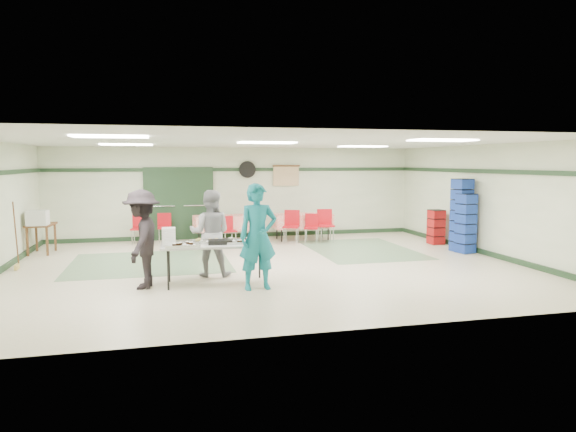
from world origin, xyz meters
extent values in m
plane|color=beige|center=(0.00, 0.00, 0.00)|extent=(11.00, 11.00, 0.00)
plane|color=silver|center=(0.00, 0.00, 2.70)|extent=(11.00, 11.00, 0.00)
plane|color=beige|center=(0.00, 4.50, 1.35)|extent=(11.00, 0.00, 11.00)
plane|color=beige|center=(0.00, -4.50, 1.35)|extent=(11.00, 0.00, 11.00)
plane|color=beige|center=(5.50, 0.00, 1.35)|extent=(0.00, 9.00, 9.00)
cube|color=#1C341E|center=(0.00, 4.47, 2.05)|extent=(11.00, 0.06, 0.10)
cube|color=#1C341E|center=(0.00, 4.47, 0.06)|extent=(11.00, 0.06, 0.12)
cube|color=#1C341E|center=(5.47, 0.00, 2.05)|extent=(0.06, 9.00, 0.10)
cube|color=#1C341E|center=(5.47, 0.00, 0.06)|extent=(0.06, 9.00, 0.12)
cube|color=gray|center=(-2.50, 1.00, 0.00)|extent=(3.50, 3.00, 0.01)
cube|color=gray|center=(2.80, 1.50, 0.00)|extent=(2.50, 3.50, 0.01)
cube|color=#989A98|center=(-2.20, 4.44, 1.05)|extent=(0.90, 0.06, 2.10)
cube|color=#989A98|center=(-1.25, 4.44, 1.05)|extent=(0.90, 0.06, 2.10)
cube|color=#1C341E|center=(-1.73, 4.42, 1.05)|extent=(2.00, 0.03, 2.15)
cylinder|color=black|center=(0.30, 4.44, 2.05)|extent=(0.50, 0.10, 0.50)
cube|color=tan|center=(1.50, 4.44, 1.85)|extent=(0.80, 0.02, 0.60)
cube|color=#B3B4AE|center=(-1.26, -1.37, 0.74)|extent=(2.03, 0.89, 0.04)
cylinder|color=black|center=(-2.14, -1.66, 0.36)|extent=(0.04, 0.04, 0.72)
cylinder|color=black|center=(-0.40, -1.73, 0.36)|extent=(0.04, 0.04, 0.72)
cylinder|color=black|center=(-2.11, -1.01, 0.36)|extent=(0.04, 0.04, 0.72)
cylinder|color=black|center=(-0.38, -1.09, 0.36)|extent=(0.04, 0.04, 0.72)
cube|color=silver|center=(-0.76, -1.37, 0.77)|extent=(0.63, 0.49, 0.02)
cube|color=silver|center=(-1.41, -1.20, 0.77)|extent=(0.54, 0.42, 0.02)
cube|color=silver|center=(-1.87, -1.51, 0.77)|extent=(0.62, 0.48, 0.02)
cube|color=black|center=(-1.19, -1.44, 0.80)|extent=(0.45, 0.29, 0.08)
cube|color=white|center=(-2.11, -1.36, 0.92)|extent=(0.24, 0.22, 0.32)
imported|color=#127081|center=(-0.57, -1.95, 0.95)|extent=(0.73, 0.51, 1.90)
imported|color=gray|center=(-1.29, -0.67, 0.86)|extent=(0.97, 0.84, 1.72)
imported|color=black|center=(-2.57, -1.37, 0.89)|extent=(0.85, 1.25, 1.78)
cube|color=red|center=(1.78, 3.57, 0.74)|extent=(1.71, 0.77, 0.05)
cube|color=red|center=(1.78, 3.57, 0.55)|extent=(1.71, 0.79, 0.40)
cylinder|color=black|center=(1.08, 3.27, 0.36)|extent=(0.04, 0.04, 0.72)
cylinder|color=black|center=(2.49, 3.30, 0.36)|extent=(0.04, 0.04, 0.72)
cylinder|color=black|center=(1.07, 3.84, 0.36)|extent=(0.04, 0.04, 0.72)
cylinder|color=black|center=(2.48, 3.87, 0.36)|extent=(0.04, 0.04, 0.72)
cube|color=red|center=(-0.42, 3.57, 0.74)|extent=(1.91, 0.91, 0.05)
cube|color=red|center=(-0.42, 3.57, 0.55)|extent=(1.91, 0.94, 0.40)
cylinder|color=black|center=(-1.18, 3.21, 0.36)|extent=(0.04, 0.04, 0.72)
cylinder|color=black|center=(0.38, 3.30, 0.36)|extent=(0.04, 0.04, 0.72)
cylinder|color=black|center=(-1.21, 3.84, 0.36)|extent=(0.04, 0.04, 0.72)
cylinder|color=black|center=(0.34, 3.93, 0.36)|extent=(0.04, 0.04, 0.72)
cube|color=#AF0E14|center=(1.86, 2.92, 0.42)|extent=(0.49, 0.49, 0.04)
cube|color=#AF0E14|center=(1.93, 3.08, 0.63)|extent=(0.37, 0.18, 0.38)
cylinder|color=silver|center=(1.66, 2.84, 0.20)|extent=(0.02, 0.02, 0.40)
cylinder|color=silver|center=(1.95, 2.72, 0.20)|extent=(0.02, 0.02, 0.40)
cylinder|color=silver|center=(1.78, 3.12, 0.20)|extent=(0.02, 0.02, 0.40)
cylinder|color=silver|center=(2.06, 3.00, 0.20)|extent=(0.02, 0.02, 0.40)
cube|color=#AF0E14|center=(1.27, 2.92, 0.47)|extent=(0.56, 0.56, 0.04)
cube|color=#AF0E14|center=(1.35, 3.10, 0.71)|extent=(0.41, 0.20, 0.43)
cylinder|color=silver|center=(1.05, 2.83, 0.23)|extent=(0.02, 0.02, 0.45)
cylinder|color=silver|center=(1.37, 2.69, 0.23)|extent=(0.02, 0.02, 0.45)
cylinder|color=silver|center=(1.18, 3.15, 0.23)|extent=(0.02, 0.02, 0.45)
cylinder|color=silver|center=(1.50, 3.01, 0.23)|extent=(0.02, 0.02, 0.45)
cube|color=#AF0E14|center=(2.30, 2.92, 0.48)|extent=(0.47, 0.47, 0.04)
cube|color=#AF0E14|center=(2.31, 3.11, 0.71)|extent=(0.43, 0.08, 0.43)
cylinder|color=silver|center=(2.11, 2.76, 0.23)|extent=(0.02, 0.02, 0.45)
cylinder|color=silver|center=(2.45, 2.73, 0.23)|extent=(0.02, 0.02, 0.45)
cylinder|color=silver|center=(2.14, 3.11, 0.23)|extent=(0.02, 0.02, 0.45)
cylinder|color=silver|center=(2.48, 3.08, 0.23)|extent=(0.02, 0.02, 0.45)
cube|color=#AF0E14|center=(-0.48, 2.92, 0.41)|extent=(0.45, 0.45, 0.04)
cube|color=#AF0E14|center=(-0.51, 3.08, 0.62)|extent=(0.37, 0.12, 0.37)
cylinder|color=silver|center=(-0.59, 2.74, 0.20)|extent=(0.02, 0.02, 0.39)
cylinder|color=silver|center=(-0.30, 2.81, 0.20)|extent=(0.02, 0.02, 0.39)
cylinder|color=silver|center=(-0.66, 3.03, 0.20)|extent=(0.02, 0.02, 0.39)
cylinder|color=silver|center=(-0.37, 3.10, 0.20)|extent=(0.02, 0.02, 0.39)
cube|color=#AF0E14|center=(-2.16, 3.97, 0.42)|extent=(0.38, 0.38, 0.04)
cube|color=#AF0E14|center=(-2.16, 4.14, 0.63)|extent=(0.38, 0.04, 0.38)
cylinder|color=silver|center=(-2.32, 3.82, 0.20)|extent=(0.02, 0.02, 0.40)
cylinder|color=silver|center=(-2.01, 3.82, 0.20)|extent=(0.02, 0.02, 0.40)
cylinder|color=silver|center=(-2.32, 4.12, 0.20)|extent=(0.02, 0.02, 0.40)
cylinder|color=silver|center=(-2.01, 4.12, 0.20)|extent=(0.02, 0.02, 0.40)
cube|color=#AF0E14|center=(-2.86, 3.77, 0.43)|extent=(0.45, 0.45, 0.04)
cube|color=#AF0E14|center=(-2.83, 3.95, 0.65)|extent=(0.40, 0.10, 0.39)
cylinder|color=silver|center=(-3.04, 3.64, 0.21)|extent=(0.02, 0.02, 0.41)
cylinder|color=silver|center=(-2.72, 3.59, 0.21)|extent=(0.02, 0.02, 0.41)
cylinder|color=silver|center=(-2.99, 3.95, 0.21)|extent=(0.02, 0.02, 0.41)
cylinder|color=silver|center=(-2.68, 3.90, 0.21)|extent=(0.02, 0.02, 0.41)
cube|color=navy|center=(5.15, 0.63, 0.93)|extent=(0.47, 0.47, 1.86)
cube|color=#A21013|center=(5.15, 1.85, 0.48)|extent=(0.39, 0.39, 0.96)
cube|color=navy|center=(5.15, 0.43, 0.74)|extent=(0.45, 0.45, 1.49)
cube|color=brown|center=(-5.15, 2.89, 0.72)|extent=(0.62, 0.91, 0.05)
cube|color=brown|center=(-5.40, 2.55, 0.35)|extent=(0.05, 0.05, 0.70)
cube|color=brown|center=(-4.95, 2.51, 0.35)|extent=(0.05, 0.05, 0.70)
cube|color=brown|center=(-5.35, 3.26, 0.35)|extent=(0.05, 0.05, 0.70)
cube|color=brown|center=(-4.90, 3.23, 0.35)|extent=(0.05, 0.05, 0.70)
cube|color=beige|center=(-5.15, 2.58, 0.93)|extent=(0.47, 0.42, 0.36)
cylinder|color=brown|center=(-5.23, 0.94, 0.74)|extent=(0.06, 0.23, 1.42)
camera|label=1|loc=(-2.20, -10.85, 2.27)|focal=32.00mm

